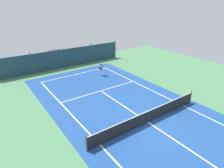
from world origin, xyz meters
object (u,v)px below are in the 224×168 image
object	(u,v)px
tennis_player	(101,68)
tennis_ball_near_player	(96,122)
tennis_net	(149,116)
tennis_ball_midcourt	(131,102)
parked_car	(56,57)

from	to	relation	value
tennis_player	tennis_ball_near_player	world-z (taller)	tennis_player
tennis_ball_near_player	tennis_net	bearing A→B (deg)	-34.69
tennis_net	tennis_player	world-z (taller)	tennis_player
tennis_net	tennis_player	distance (m)	10.19
tennis_ball_near_player	tennis_ball_midcourt	world-z (taller)	same
tennis_player	tennis_ball_midcourt	distance (m)	7.13
tennis_ball_near_player	parked_car	xyz separation A→B (m)	(2.93, 15.54, 0.81)
tennis_net	tennis_player	size ratio (longest dim) A/B	6.17
tennis_ball_near_player	tennis_ball_midcourt	xyz separation A→B (m)	(4.01, 0.86, 0.00)
parked_car	tennis_ball_midcourt	bearing A→B (deg)	101.80
tennis_player	parked_car	bearing A→B (deg)	-100.48
tennis_player	tennis_ball_midcourt	size ratio (longest dim) A/B	24.85
tennis_ball_near_player	tennis_ball_midcourt	size ratio (longest dim) A/B	1.00
tennis_player	tennis_ball_near_player	distance (m)	9.49
tennis_ball_midcourt	parked_car	size ratio (longest dim) A/B	0.01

